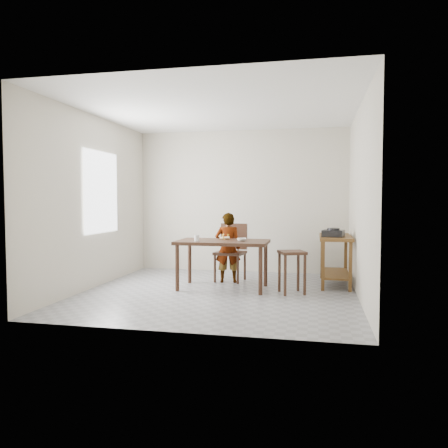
% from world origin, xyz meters
% --- Properties ---
extents(floor, '(4.00, 4.00, 0.04)m').
position_xyz_m(floor, '(0.00, 0.00, -0.02)').
color(floor, gray).
rests_on(floor, ground).
extents(ceiling, '(4.00, 4.00, 0.04)m').
position_xyz_m(ceiling, '(0.00, 0.00, 2.72)').
color(ceiling, white).
rests_on(ceiling, wall_back).
extents(wall_back, '(4.00, 0.04, 2.70)m').
position_xyz_m(wall_back, '(0.00, 2.02, 1.35)').
color(wall_back, beige).
rests_on(wall_back, ground).
extents(wall_front, '(4.00, 0.04, 2.70)m').
position_xyz_m(wall_front, '(0.00, -2.02, 1.35)').
color(wall_front, beige).
rests_on(wall_front, ground).
extents(wall_left, '(0.04, 4.00, 2.70)m').
position_xyz_m(wall_left, '(-2.02, 0.00, 1.35)').
color(wall_left, beige).
rests_on(wall_left, ground).
extents(wall_right, '(0.04, 4.00, 2.70)m').
position_xyz_m(wall_right, '(2.02, 0.00, 1.35)').
color(wall_right, beige).
rests_on(wall_right, ground).
extents(window_pane, '(0.02, 1.10, 1.30)m').
position_xyz_m(window_pane, '(-1.97, 0.20, 1.50)').
color(window_pane, white).
rests_on(window_pane, wall_left).
extents(dining_table, '(1.40, 0.80, 0.75)m').
position_xyz_m(dining_table, '(0.00, 0.30, 0.38)').
color(dining_table, '#372015').
rests_on(dining_table, floor).
extents(prep_counter, '(0.50, 1.20, 0.80)m').
position_xyz_m(prep_counter, '(1.72, 1.00, 0.40)').
color(prep_counter, '#573818').
rests_on(prep_counter, floor).
extents(child, '(0.47, 0.35, 1.17)m').
position_xyz_m(child, '(-0.03, 0.83, 0.58)').
color(child, white).
rests_on(child, floor).
extents(dining_chair, '(0.52, 0.52, 0.97)m').
position_xyz_m(dining_chair, '(-0.01, 0.94, 0.48)').
color(dining_chair, '#372015').
rests_on(dining_chair, floor).
extents(stool, '(0.46, 0.46, 0.63)m').
position_xyz_m(stool, '(1.07, 0.16, 0.31)').
color(stool, '#372015').
rests_on(stool, floor).
extents(glass_tumbler, '(0.10, 0.10, 0.09)m').
position_xyz_m(glass_tumbler, '(-0.36, 0.12, 0.80)').
color(glass_tumbler, white).
rests_on(glass_tumbler, dining_table).
extents(small_bowl, '(0.19, 0.19, 0.05)m').
position_xyz_m(small_bowl, '(0.31, 0.26, 0.77)').
color(small_bowl, white).
rests_on(small_bowl, dining_table).
extents(banana, '(0.18, 0.14, 0.06)m').
position_xyz_m(banana, '(-0.00, 0.47, 0.78)').
color(banana, '#FFEF63').
rests_on(banana, dining_table).
extents(serving_bowl, '(0.31, 0.31, 0.06)m').
position_xyz_m(serving_bowl, '(1.68, 1.38, 0.83)').
color(serving_bowl, white).
rests_on(serving_bowl, prep_counter).
extents(gas_burner, '(0.37, 0.37, 0.10)m').
position_xyz_m(gas_burner, '(1.68, 0.76, 0.85)').
color(gas_burner, black).
rests_on(gas_burner, prep_counter).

